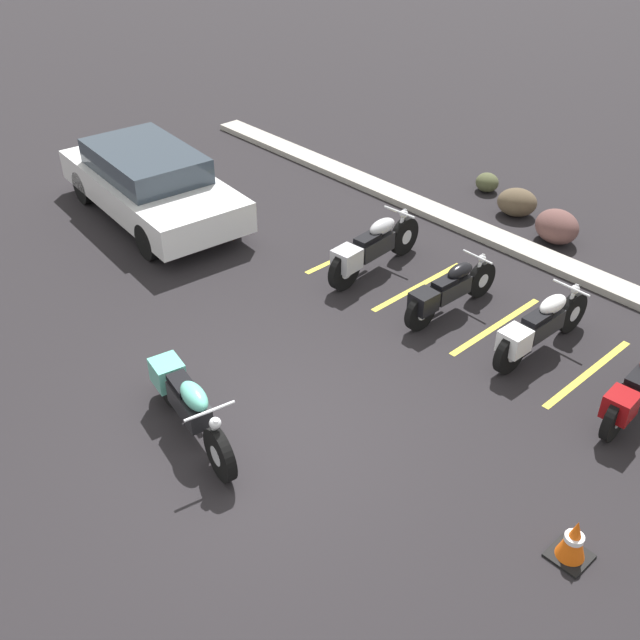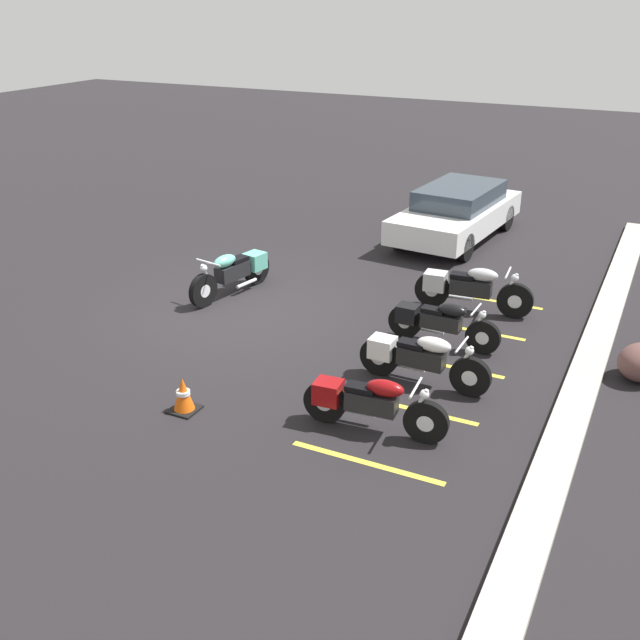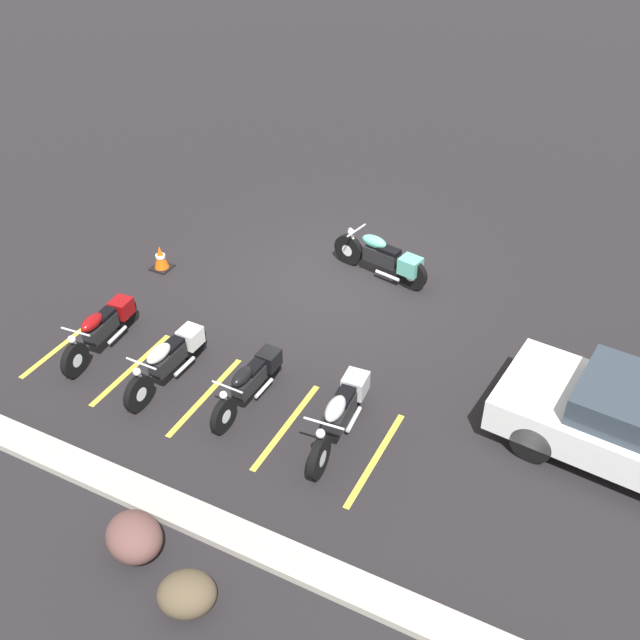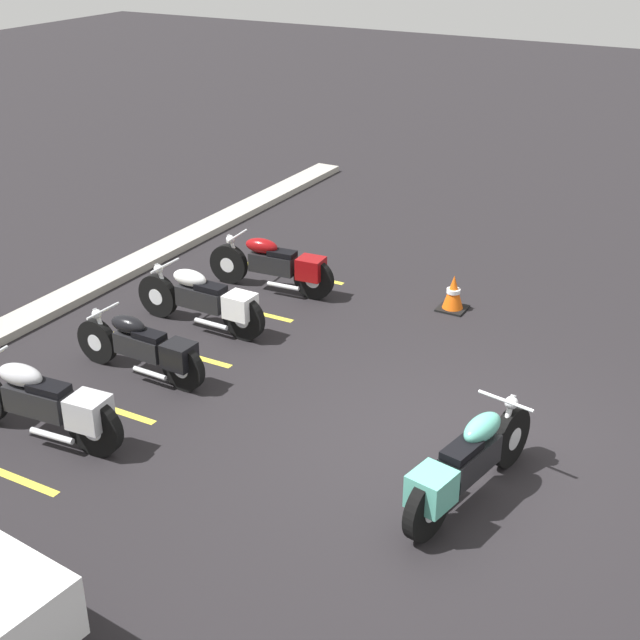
{
  "view_description": "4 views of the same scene",
  "coord_description": "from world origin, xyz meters",
  "px_view_note": "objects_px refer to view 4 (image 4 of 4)",
  "views": [
    {
      "loc": [
        5.39,
        -4.07,
        6.38
      ],
      "look_at": [
        -0.93,
        1.79,
        0.47
      ],
      "focal_mm": 42.0,
      "sensor_mm": 36.0,
      "label": 1
    },
    {
      "loc": [
        11.01,
        7.06,
        5.55
      ],
      "look_at": [
        0.65,
        1.99,
        0.45
      ],
      "focal_mm": 42.0,
      "sensor_mm": 36.0,
      "label": 2
    },
    {
      "loc": [
        -5.37,
        11.38,
        8.39
      ],
      "look_at": [
        -0.51,
        1.83,
        0.42
      ],
      "focal_mm": 42.0,
      "sensor_mm": 36.0,
      "label": 3
    },
    {
      "loc": [
        -7.66,
        -2.82,
        5.4
      ],
      "look_at": [
        1.1,
        2.06,
        0.62
      ],
      "focal_mm": 50.0,
      "sensor_mm": 36.0,
      "label": 4
    }
  ],
  "objects_px": {
    "parked_bike_1": "(144,348)",
    "parked_bike_3": "(276,265)",
    "parked_bike_0": "(43,403)",
    "traffic_cone": "(453,294)",
    "motorcycle_teal_featured": "(466,464)",
    "parked_bike_2": "(205,300)"
  },
  "relations": [
    {
      "from": "traffic_cone",
      "to": "parked_bike_2",
      "type": "bearing_deg",
      "value": 129.61
    },
    {
      "from": "parked_bike_0",
      "to": "parked_bike_1",
      "type": "xyz_separation_m",
      "value": [
        1.64,
        -0.04,
        -0.05
      ]
    },
    {
      "from": "parked_bike_2",
      "to": "traffic_cone",
      "type": "height_order",
      "value": "parked_bike_2"
    },
    {
      "from": "parked_bike_1",
      "to": "parked_bike_3",
      "type": "height_order",
      "value": "parked_bike_3"
    },
    {
      "from": "parked_bike_3",
      "to": "traffic_cone",
      "type": "distance_m",
      "value": 2.65
    },
    {
      "from": "parked_bike_1",
      "to": "parked_bike_2",
      "type": "height_order",
      "value": "parked_bike_2"
    },
    {
      "from": "motorcycle_teal_featured",
      "to": "traffic_cone",
      "type": "xyz_separation_m",
      "value": [
        4.22,
        1.77,
        -0.21
      ]
    },
    {
      "from": "parked_bike_3",
      "to": "traffic_cone",
      "type": "height_order",
      "value": "parked_bike_3"
    },
    {
      "from": "motorcycle_teal_featured",
      "to": "parked_bike_3",
      "type": "xyz_separation_m",
      "value": [
        3.54,
        4.33,
        -0.03
      ]
    },
    {
      "from": "parked_bike_0",
      "to": "traffic_cone",
      "type": "xyz_separation_m",
      "value": [
        5.38,
        -2.61,
        -0.22
      ]
    },
    {
      "from": "motorcycle_teal_featured",
      "to": "parked_bike_3",
      "type": "relative_size",
      "value": 1.06
    },
    {
      "from": "parked_bike_1",
      "to": "traffic_cone",
      "type": "relative_size",
      "value": 3.73
    },
    {
      "from": "parked_bike_3",
      "to": "traffic_cone",
      "type": "xyz_separation_m",
      "value": [
        0.68,
        -2.56,
        -0.18
      ]
    },
    {
      "from": "motorcycle_teal_featured",
      "to": "parked_bike_0",
      "type": "xyz_separation_m",
      "value": [
        -1.15,
        4.39,
        0.01
      ]
    },
    {
      "from": "parked_bike_3",
      "to": "parked_bike_1",
      "type": "bearing_deg",
      "value": 85.37
    },
    {
      "from": "parked_bike_0",
      "to": "parked_bike_3",
      "type": "bearing_deg",
      "value": -95.28
    },
    {
      "from": "motorcycle_teal_featured",
      "to": "parked_bike_3",
      "type": "distance_m",
      "value": 5.59
    },
    {
      "from": "parked_bike_1",
      "to": "traffic_cone",
      "type": "bearing_deg",
      "value": -122.84
    },
    {
      "from": "motorcycle_teal_featured",
      "to": "parked_bike_1",
      "type": "distance_m",
      "value": 4.37
    },
    {
      "from": "parked_bike_1",
      "to": "traffic_cone",
      "type": "distance_m",
      "value": 4.54
    },
    {
      "from": "parked_bike_1",
      "to": "parked_bike_3",
      "type": "relative_size",
      "value": 0.96
    },
    {
      "from": "motorcycle_teal_featured",
      "to": "parked_bike_2",
      "type": "xyz_separation_m",
      "value": [
        1.97,
        4.5,
        -0.02
      ]
    }
  ]
}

